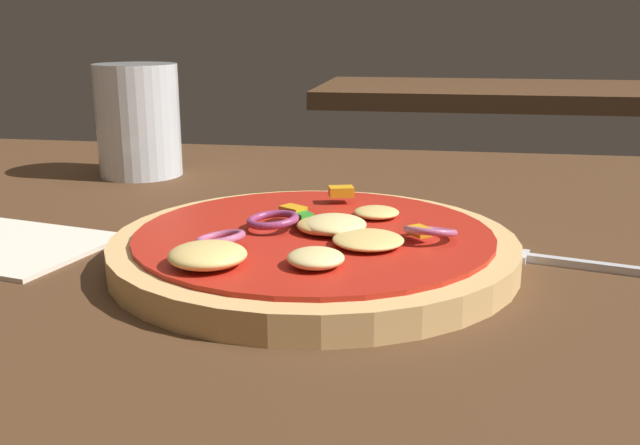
{
  "coord_description": "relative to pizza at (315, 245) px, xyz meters",
  "views": [
    {
      "loc": [
        0.07,
        -0.43,
        0.19
      ],
      "look_at": [
        -0.01,
        0.02,
        0.06
      ],
      "focal_mm": 40.54,
      "sensor_mm": 36.0,
      "label": 1
    }
  ],
  "objects": [
    {
      "name": "fork",
      "position": [
        0.16,
        0.02,
        -0.01
      ],
      "size": [
        0.17,
        0.06,
        0.01
      ],
      "color": "silver",
      "rests_on": "dining_table"
    },
    {
      "name": "background_table",
      "position": [
        0.2,
        1.36,
        -0.03
      ],
      "size": [
        0.83,
        0.47,
        0.04
      ],
      "color": "#4C301C",
      "rests_on": "ground"
    },
    {
      "name": "pizza",
      "position": [
        0.0,
        0.0,
        0.0
      ],
      "size": [
        0.25,
        0.25,
        0.03
      ],
      "color": "tan",
      "rests_on": "dining_table"
    },
    {
      "name": "beer_glass",
      "position": [
        -0.22,
        0.24,
        0.04
      ],
      "size": [
        0.08,
        0.08,
        0.11
      ],
      "color": "silver",
      "rests_on": "dining_table"
    },
    {
      "name": "dining_table",
      "position": [
        0.01,
        -0.0,
        -0.03
      ],
      "size": [
        1.23,
        0.86,
        0.04
      ],
      "color": "#4C301C",
      "rests_on": "ground"
    }
  ]
}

